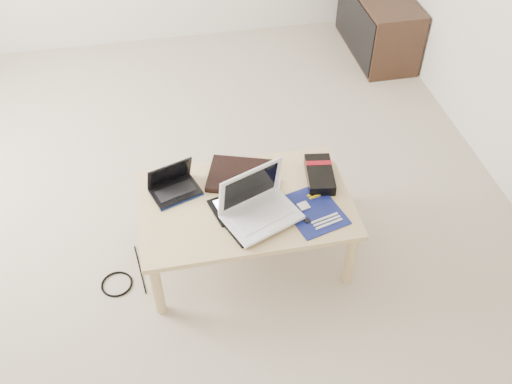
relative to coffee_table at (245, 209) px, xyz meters
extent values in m
plane|color=#B5A893|center=(-0.33, 0.49, -0.35)|extent=(4.00, 4.00, 0.00)
cube|color=tan|center=(0.00, 0.00, 0.03)|extent=(1.10, 0.70, 0.03)
cylinder|color=tan|center=(-0.50, -0.30, -0.17)|extent=(0.06, 0.06, 0.37)
cylinder|color=tan|center=(0.50, -0.30, -0.17)|extent=(0.06, 0.06, 0.37)
cylinder|color=tan|center=(-0.50, 0.30, -0.17)|extent=(0.06, 0.06, 0.37)
cylinder|color=tan|center=(0.50, 0.30, -0.17)|extent=(0.06, 0.06, 0.37)
cube|color=#3C2818|center=(1.45, 1.94, -0.10)|extent=(0.40, 0.90, 0.50)
cube|color=black|center=(1.25, 1.94, -0.10)|extent=(0.02, 0.86, 0.44)
cube|color=black|center=(0.00, 0.19, 0.06)|extent=(0.40, 0.36, 0.03)
cube|color=black|center=(-0.34, 0.14, 0.06)|extent=(0.29, 0.24, 0.02)
cube|color=black|center=(-0.34, 0.14, 0.07)|extent=(0.22, 0.15, 0.00)
cube|color=black|center=(-0.32, 0.08, 0.06)|extent=(0.06, 0.04, 0.00)
cube|color=black|center=(-0.36, 0.19, 0.14)|extent=(0.25, 0.14, 0.16)
cube|color=black|center=(-0.36, 0.19, 0.14)|extent=(0.21, 0.11, 0.13)
cube|color=#0E1D4F|center=(-0.32, 0.06, 0.05)|extent=(0.24, 0.09, 0.01)
cube|color=black|center=(-0.04, -0.02, 0.05)|extent=(0.30, 0.26, 0.01)
cube|color=white|center=(-0.04, -0.02, 0.06)|extent=(0.24, 0.21, 0.00)
cube|color=silver|center=(0.16, 0.03, 0.06)|extent=(0.12, 0.21, 0.02)
cube|color=#98999D|center=(0.16, 0.03, 0.07)|extent=(0.09, 0.17, 0.00)
cube|color=black|center=(0.04, -0.13, 0.06)|extent=(0.41, 0.35, 0.02)
cube|color=white|center=(0.06, -0.14, 0.08)|extent=(0.42, 0.37, 0.02)
cube|color=white|center=(0.06, -0.15, 0.09)|extent=(0.32, 0.24, 0.00)
cube|color=white|center=(0.10, -0.23, 0.09)|extent=(0.09, 0.06, 0.00)
cube|color=white|center=(0.02, -0.05, 0.21)|extent=(0.35, 0.18, 0.24)
cube|color=black|center=(0.02, -0.05, 0.20)|extent=(0.29, 0.15, 0.19)
cube|color=#0C1650|center=(0.33, -0.13, 0.05)|extent=(0.33, 0.38, 0.01)
cube|color=silver|center=(0.29, -0.10, 0.06)|extent=(0.07, 0.07, 0.01)
cube|color=yellow|center=(0.38, -0.02, 0.06)|extent=(0.11, 0.04, 0.01)
cube|color=yellow|center=(0.38, -0.04, 0.06)|extent=(0.11, 0.04, 0.01)
cube|color=silver|center=(0.37, -0.20, 0.06)|extent=(0.15, 0.05, 0.01)
cube|color=silver|center=(0.38, -0.22, 0.06)|extent=(0.15, 0.05, 0.01)
cube|color=silver|center=(0.38, -0.24, 0.06)|extent=(0.15, 0.05, 0.01)
cube|color=black|center=(0.28, -0.20, 0.06)|extent=(0.03, 0.03, 0.01)
cube|color=black|center=(0.43, 0.10, 0.08)|extent=(0.18, 0.29, 0.06)
cube|color=maroon|center=(0.43, 0.16, 0.11)|extent=(0.14, 0.05, 0.00)
torus|color=black|center=(-0.08, -0.03, 0.05)|extent=(0.10, 0.10, 0.01)
torus|color=black|center=(-0.72, -0.09, -0.35)|extent=(0.21, 0.21, 0.01)
cylinder|color=black|center=(-0.59, -0.01, -0.35)|extent=(0.05, 0.34, 0.01)
camera|label=1|loc=(-0.34, -2.04, 2.15)|focal=40.00mm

